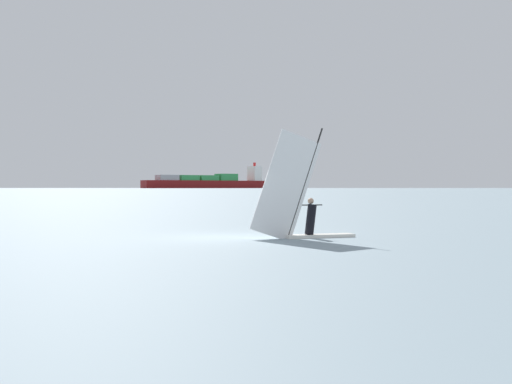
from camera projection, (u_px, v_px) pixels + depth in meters
The scene contains 4 objects.
ground_plane at pixel (227, 238), 21.25m from camera, with size 4000.00×4000.00×0.00m, color gray.
windsurfer at pixel (301, 207), 21.13m from camera, with size 3.93×1.24×4.12m.
cargo_ship at pixel (211, 182), 885.12m from camera, with size 197.82×110.76×39.99m.
distant_headland at pixel (264, 180), 1636.06m from camera, with size 844.43×206.78×44.39m, color #756B56.
Camera 1 is at (-0.65, -21.25, 1.84)m, focal length 41.31 mm.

